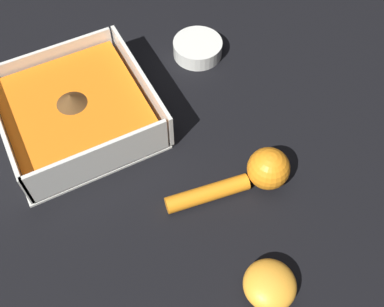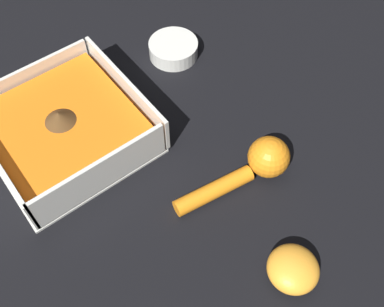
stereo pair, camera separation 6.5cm
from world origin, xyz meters
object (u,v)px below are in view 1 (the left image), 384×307
(lemon_squeezer, at_px, (254,174))
(lemon_half, at_px, (270,285))
(spice_bowl, at_px, (198,48))
(square_dish, at_px, (78,112))

(lemon_squeezer, distance_m, lemon_half, 0.16)
(lemon_squeezer, bearing_deg, spice_bowl, 87.07)
(square_dish, relative_size, lemon_squeezer, 1.22)
(square_dish, distance_m, spice_bowl, 0.25)
(lemon_squeezer, height_order, lemon_half, lemon_squeezer)
(square_dish, distance_m, lemon_half, 0.39)
(spice_bowl, distance_m, lemon_half, 0.44)
(spice_bowl, relative_size, lemon_half, 1.30)
(square_dish, distance_m, lemon_squeezer, 0.29)
(square_dish, xyz_separation_m, spice_bowl, (0.05, -0.24, -0.01))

